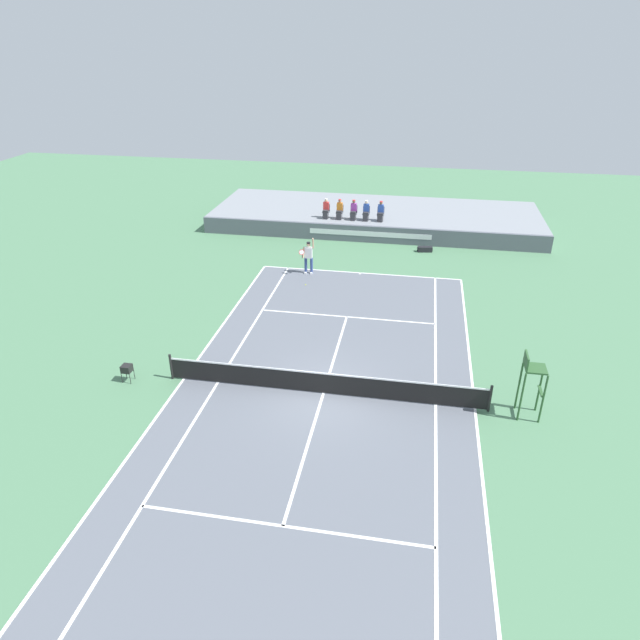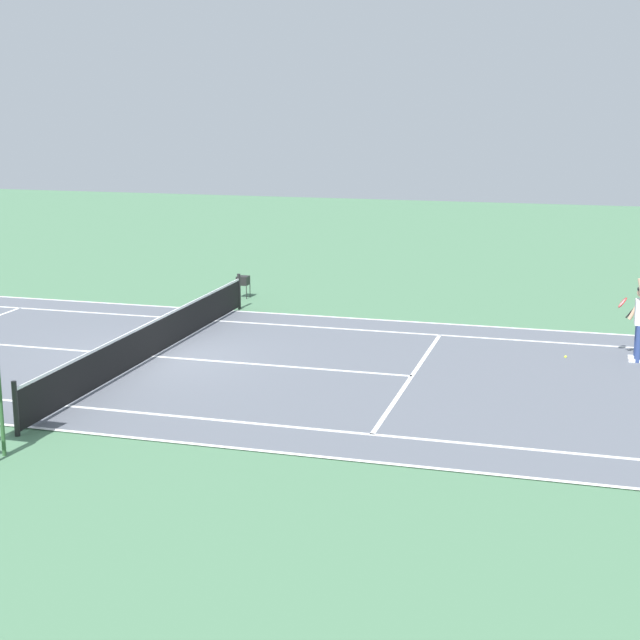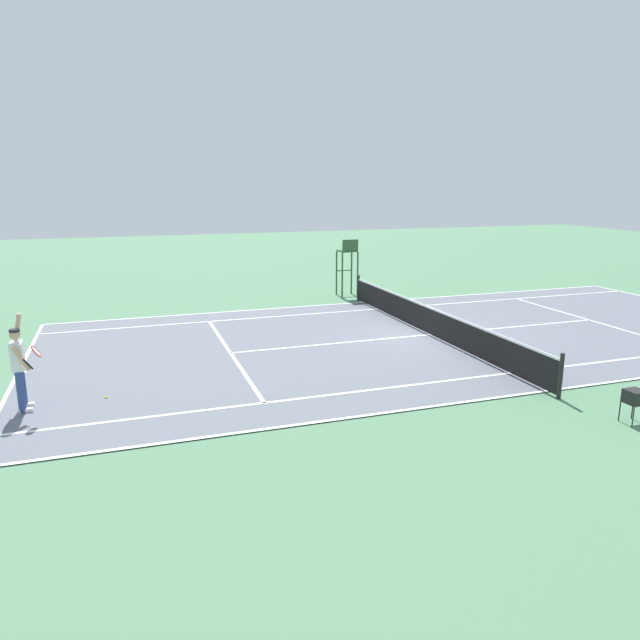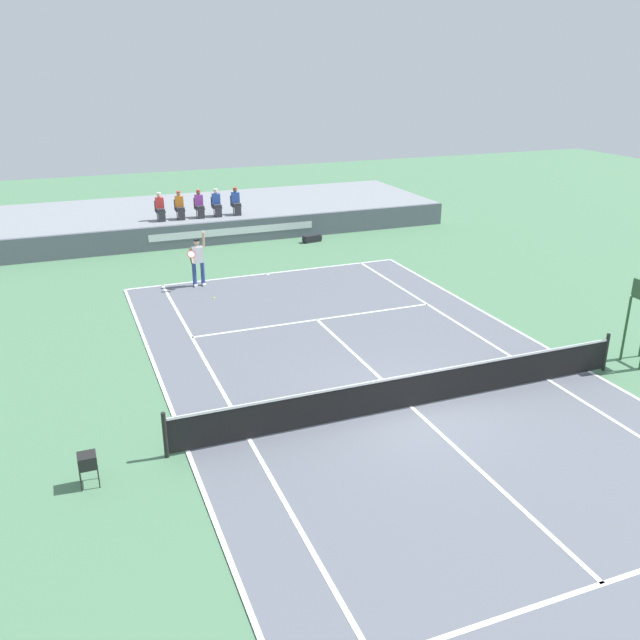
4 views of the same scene
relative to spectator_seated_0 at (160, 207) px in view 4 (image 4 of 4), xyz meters
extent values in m
plane|color=#4C7A56|center=(3.04, -18.34, -1.67)|extent=(80.00, 80.00, 0.00)
cube|color=slate|center=(3.04, -18.34, -1.66)|extent=(10.98, 23.78, 0.02)
cube|color=white|center=(3.04, -6.45, -1.65)|extent=(10.98, 0.10, 0.01)
cube|color=white|center=(-2.45, -18.34, -1.65)|extent=(0.10, 23.78, 0.01)
cube|color=white|center=(8.53, -18.34, -1.65)|extent=(0.10, 23.78, 0.01)
cube|color=white|center=(-1.07, -18.34, -1.65)|extent=(0.10, 23.78, 0.01)
cube|color=white|center=(7.15, -18.34, -1.65)|extent=(0.10, 23.78, 0.01)
cube|color=white|center=(3.04, -11.94, -1.65)|extent=(8.22, 0.10, 0.01)
cube|color=white|center=(3.04, -24.74, -1.65)|extent=(8.22, 0.10, 0.01)
cube|color=white|center=(3.04, -18.34, -1.65)|extent=(0.10, 12.80, 0.01)
cube|color=white|center=(3.04, -6.55, -1.65)|extent=(0.10, 0.20, 0.01)
cylinder|color=black|center=(-2.90, -18.34, -1.14)|extent=(0.10, 0.10, 1.07)
cylinder|color=black|center=(8.98, -18.34, -1.14)|extent=(0.10, 0.10, 1.07)
cube|color=black|center=(3.04, -18.34, -1.19)|extent=(11.78, 0.02, 0.84)
cube|color=white|center=(3.04, -18.34, -0.77)|extent=(11.78, 0.03, 0.06)
cube|color=#565B66|center=(3.04, -1.20, -1.14)|extent=(22.03, 0.24, 1.06)
cube|color=silver|center=(3.04, -1.32, -1.09)|extent=(7.71, 0.01, 0.32)
cube|color=gray|center=(3.04, 2.67, -1.14)|extent=(22.03, 7.50, 1.06)
cube|color=#474C56|center=(0.00, 0.02, -0.20)|extent=(0.44, 0.44, 0.06)
cube|color=#474C56|center=(0.00, 0.22, 0.05)|extent=(0.44, 0.06, 0.44)
cylinder|color=#4C4C51|center=(0.18, -0.13, -0.42)|extent=(0.04, 0.04, 0.38)
cylinder|color=#4C4C51|center=(-0.18, -0.13, -0.42)|extent=(0.04, 0.04, 0.38)
cube|color=#2D2D33|center=(0.00, -0.08, -0.12)|extent=(0.34, 0.44, 0.16)
cube|color=#2D2D33|center=(0.00, -0.28, -0.39)|extent=(0.30, 0.14, 0.44)
cube|color=red|center=(0.00, 0.08, 0.17)|extent=(0.36, 0.22, 0.52)
sphere|color=tan|center=(0.00, 0.08, 0.54)|extent=(0.20, 0.20, 0.20)
cylinder|color=white|center=(0.00, 0.08, 0.63)|extent=(0.19, 0.19, 0.05)
cube|color=#474C56|center=(0.90, 0.02, -0.20)|extent=(0.44, 0.44, 0.06)
cube|color=#474C56|center=(0.90, 0.22, 0.05)|extent=(0.44, 0.06, 0.44)
cylinder|color=#4C4C51|center=(1.07, -0.13, -0.42)|extent=(0.04, 0.04, 0.38)
cylinder|color=#4C4C51|center=(0.72, -0.13, -0.42)|extent=(0.04, 0.04, 0.38)
cube|color=#2D2D33|center=(0.90, -0.08, -0.12)|extent=(0.34, 0.44, 0.16)
cube|color=#2D2D33|center=(0.90, -0.28, -0.39)|extent=(0.30, 0.14, 0.44)
cube|color=orange|center=(0.90, 0.08, 0.17)|extent=(0.36, 0.22, 0.52)
sphere|color=#A37556|center=(0.90, 0.08, 0.54)|extent=(0.20, 0.20, 0.20)
cylinder|color=red|center=(0.90, 0.08, 0.63)|extent=(0.19, 0.19, 0.05)
cube|color=#474C56|center=(1.81, 0.02, -0.20)|extent=(0.44, 0.44, 0.06)
cube|color=#474C56|center=(1.81, 0.22, 0.05)|extent=(0.44, 0.06, 0.44)
cylinder|color=#4C4C51|center=(1.99, -0.13, -0.42)|extent=(0.04, 0.04, 0.38)
cylinder|color=#4C4C51|center=(1.63, -0.13, -0.42)|extent=(0.04, 0.04, 0.38)
cube|color=#2D2D33|center=(1.81, -0.08, -0.12)|extent=(0.34, 0.44, 0.16)
cube|color=#2D2D33|center=(1.81, -0.28, -0.39)|extent=(0.30, 0.14, 0.44)
cube|color=purple|center=(1.81, 0.08, 0.17)|extent=(0.36, 0.22, 0.52)
sphere|color=brown|center=(1.81, 0.08, 0.54)|extent=(0.20, 0.20, 0.20)
cylinder|color=red|center=(1.81, 0.08, 0.63)|extent=(0.19, 0.19, 0.05)
cube|color=#474C56|center=(2.63, 0.02, -0.20)|extent=(0.44, 0.44, 0.06)
cube|color=#474C56|center=(2.63, 0.22, 0.05)|extent=(0.44, 0.06, 0.44)
cylinder|color=#4C4C51|center=(2.80, -0.13, -0.42)|extent=(0.04, 0.04, 0.38)
cylinder|color=#4C4C51|center=(2.45, -0.13, -0.42)|extent=(0.04, 0.04, 0.38)
cube|color=#2D2D33|center=(2.63, -0.08, -0.12)|extent=(0.34, 0.44, 0.16)
cube|color=#2D2D33|center=(2.63, -0.28, -0.39)|extent=(0.30, 0.14, 0.44)
cube|color=#2D4CA8|center=(2.63, 0.08, 0.17)|extent=(0.36, 0.22, 0.52)
sphere|color=beige|center=(2.63, 0.08, 0.54)|extent=(0.20, 0.20, 0.20)
cylinder|color=white|center=(2.63, 0.08, 0.63)|extent=(0.19, 0.19, 0.05)
cube|color=#474C56|center=(3.56, 0.02, -0.20)|extent=(0.44, 0.44, 0.06)
cube|color=#474C56|center=(3.56, 0.22, 0.05)|extent=(0.44, 0.06, 0.44)
cylinder|color=#4C4C51|center=(3.74, -0.13, -0.42)|extent=(0.04, 0.04, 0.38)
cylinder|color=#4C4C51|center=(3.39, -0.13, -0.42)|extent=(0.04, 0.04, 0.38)
cube|color=#2D2D33|center=(3.56, -0.08, -0.12)|extent=(0.34, 0.44, 0.16)
cube|color=#2D2D33|center=(3.56, -0.28, -0.39)|extent=(0.30, 0.14, 0.44)
cube|color=#2D4CA8|center=(3.56, 0.08, 0.17)|extent=(0.36, 0.22, 0.52)
sphere|color=brown|center=(3.56, 0.08, 0.54)|extent=(0.20, 0.20, 0.20)
cylinder|color=red|center=(3.56, 0.08, 0.63)|extent=(0.19, 0.19, 0.05)
cylinder|color=navy|center=(0.38, -6.95, -1.21)|extent=(0.15, 0.15, 0.92)
cylinder|color=navy|center=(0.06, -6.96, -1.21)|extent=(0.15, 0.15, 0.92)
cube|color=white|center=(0.39, -7.01, -1.62)|extent=(0.13, 0.28, 0.10)
cube|color=white|center=(0.07, -7.02, -1.62)|extent=(0.13, 0.28, 0.10)
cube|color=white|center=(0.22, -6.95, -0.45)|extent=(0.41, 0.25, 0.60)
sphere|color=tan|center=(0.22, -6.95, 0.02)|extent=(0.22, 0.22, 0.22)
cylinder|color=black|center=(0.22, -6.95, 0.11)|extent=(0.21, 0.21, 0.06)
cylinder|color=tan|center=(0.49, -6.98, 0.11)|extent=(0.10, 0.22, 0.61)
cylinder|color=tan|center=(-0.03, -7.06, -0.43)|extent=(0.10, 0.33, 0.56)
cylinder|color=black|center=(-0.07, -7.18, -0.56)|extent=(0.04, 0.19, 0.25)
torus|color=red|center=(-0.07, -7.36, -0.30)|extent=(0.31, 0.20, 0.26)
cylinder|color=silver|center=(-0.07, -7.36, -0.30)|extent=(0.27, 0.17, 0.22)
sphere|color=#D1E533|center=(0.39, -8.62, -1.64)|extent=(0.07, 0.07, 0.07)
cylinder|color=#2D562D|center=(9.94, -17.99, -0.72)|extent=(0.07, 0.07, 1.90)
cube|color=black|center=(6.53, -2.34, -1.51)|extent=(0.88, 0.46, 0.32)
cylinder|color=black|center=(6.11, -2.41, -1.51)|extent=(0.11, 0.33, 0.32)
cylinder|color=black|center=(6.94, -2.27, -1.51)|extent=(0.11, 0.33, 0.32)
cube|color=black|center=(-4.50, -18.80, -1.11)|extent=(0.36, 0.36, 0.28)
cylinder|color=black|center=(-4.67, -18.97, -1.46)|extent=(0.02, 0.02, 0.42)
cylinder|color=black|center=(-4.33, -18.97, -1.46)|extent=(0.02, 0.02, 0.42)
cylinder|color=black|center=(-4.67, -18.63, -1.46)|extent=(0.02, 0.02, 0.42)
cylinder|color=black|center=(-4.33, -18.63, -1.46)|extent=(0.02, 0.02, 0.42)
ellipsoid|color=#D1E533|center=(-4.50, -18.80, -1.03)|extent=(0.30, 0.30, 0.12)
camera|label=1|loc=(6.01, -35.47, 10.37)|focal=31.69mm
camera|label=2|loc=(23.94, -8.21, 4.44)|focal=54.12mm
camera|label=3|loc=(-13.00, -9.17, 3.11)|focal=32.90mm
camera|label=4|loc=(-4.40, -31.12, 6.27)|focal=37.92mm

